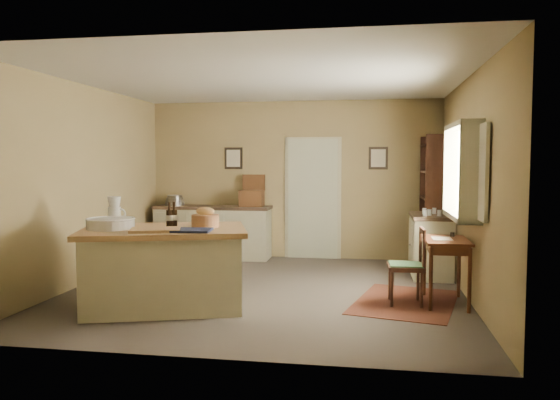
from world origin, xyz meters
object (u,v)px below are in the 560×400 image
(work_island, at_px, (164,266))
(writing_desk, at_px, (446,248))
(sideboard, at_px, (213,230))
(right_cabinet, at_px, (431,245))
(shelving_unit, at_px, (436,202))
(desk_chair, at_px, (406,267))

(work_island, distance_m, writing_desk, 3.26)
(work_island, height_order, sideboard, work_island)
(work_island, height_order, writing_desk, work_island)
(sideboard, height_order, right_cabinet, sideboard)
(shelving_unit, bearing_deg, work_island, -137.97)
(right_cabinet, height_order, shelving_unit, shelving_unit)
(work_island, relative_size, writing_desk, 2.56)
(work_island, bearing_deg, desk_chair, -5.14)
(writing_desk, xyz_separation_m, right_cabinet, (-0.00, 1.60, -0.20))
(sideboard, bearing_deg, desk_chair, -40.45)
(writing_desk, height_order, right_cabinet, right_cabinet)
(sideboard, height_order, writing_desk, sideboard)
(work_island, xyz_separation_m, right_cabinet, (3.19, 2.28, -0.02))
(work_island, bearing_deg, shelving_unit, 24.75)
(shelving_unit, bearing_deg, desk_chair, -104.26)
(desk_chair, relative_size, shelving_unit, 0.42)
(sideboard, bearing_deg, writing_desk, -35.54)
(sideboard, distance_m, shelving_unit, 3.74)
(desk_chair, xyz_separation_m, shelving_unit, (0.62, 2.43, 0.60))
(work_island, distance_m, desk_chair, 2.79)
(writing_desk, bearing_deg, sideboard, 144.46)
(writing_desk, bearing_deg, shelving_unit, 86.21)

